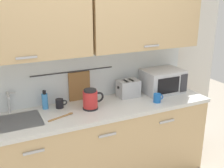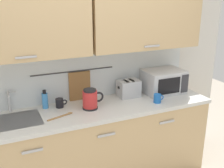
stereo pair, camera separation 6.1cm
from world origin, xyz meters
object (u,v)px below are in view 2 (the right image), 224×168
(dish_soap_bottle, at_px, (45,100))
(toaster, at_px, (129,88))
(electric_kettle, at_px, (90,99))
(mug_near_sink, at_px, (60,103))
(microwave, at_px, (163,81))
(wooden_spoon, at_px, (63,115))
(mug_by_kettle, at_px, (158,98))

(dish_soap_bottle, bearing_deg, toaster, -3.01)
(dish_soap_bottle, bearing_deg, electric_kettle, -24.98)
(mug_near_sink, bearing_deg, electric_kettle, -29.00)
(microwave, bearing_deg, wooden_spoon, -172.07)
(dish_soap_bottle, relative_size, mug_near_sink, 1.63)
(dish_soap_bottle, height_order, mug_near_sink, dish_soap_bottle)
(wooden_spoon, bearing_deg, microwave, 7.93)
(electric_kettle, relative_size, mug_by_kettle, 1.89)
(microwave, relative_size, toaster, 1.80)
(mug_near_sink, relative_size, toaster, 0.47)
(mug_near_sink, bearing_deg, toaster, -0.59)
(microwave, distance_m, electric_kettle, 0.95)
(dish_soap_bottle, relative_size, wooden_spoon, 0.72)
(microwave, distance_m, mug_by_kettle, 0.35)
(mug_near_sink, bearing_deg, microwave, -2.24)
(microwave, xyz_separation_m, mug_near_sink, (-1.23, 0.05, -0.09))
(microwave, relative_size, dish_soap_bottle, 2.35)
(microwave, bearing_deg, electric_kettle, -173.53)
(dish_soap_bottle, height_order, wooden_spoon, dish_soap_bottle)
(microwave, height_order, dish_soap_bottle, microwave)
(toaster, distance_m, mug_by_kettle, 0.36)
(electric_kettle, relative_size, toaster, 0.89)
(mug_near_sink, bearing_deg, wooden_spoon, -95.45)
(dish_soap_bottle, relative_size, mug_by_kettle, 1.63)
(electric_kettle, height_order, dish_soap_bottle, electric_kettle)
(wooden_spoon, bearing_deg, electric_kettle, 12.44)
(mug_near_sink, bearing_deg, mug_by_kettle, -16.73)
(dish_soap_bottle, height_order, toaster, dish_soap_bottle)
(mug_by_kettle, distance_m, wooden_spoon, 1.02)
(microwave, height_order, mug_by_kettle, microwave)
(toaster, relative_size, wooden_spoon, 0.95)
(toaster, xyz_separation_m, mug_by_kettle, (0.20, -0.29, -0.05))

